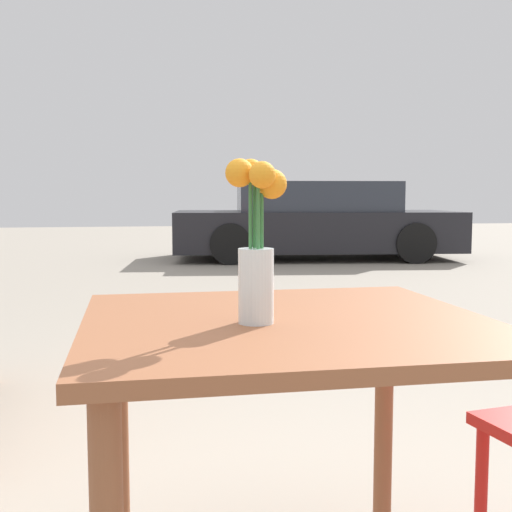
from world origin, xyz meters
TOP-DOWN VIEW (x-y plane):
  - table_front at (0.00, 0.00)m, footprint 0.83×0.80m
  - flower_vase at (-0.07, -0.04)m, footprint 0.12×0.11m
  - parked_car at (2.52, 8.53)m, footprint 4.58×2.32m

SIDE VIEW (x-z plane):
  - parked_car at x=2.52m, z-range -0.02..1.19m
  - table_front at x=0.00m, z-range 0.26..0.99m
  - flower_vase at x=-0.07m, z-range 0.73..1.05m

